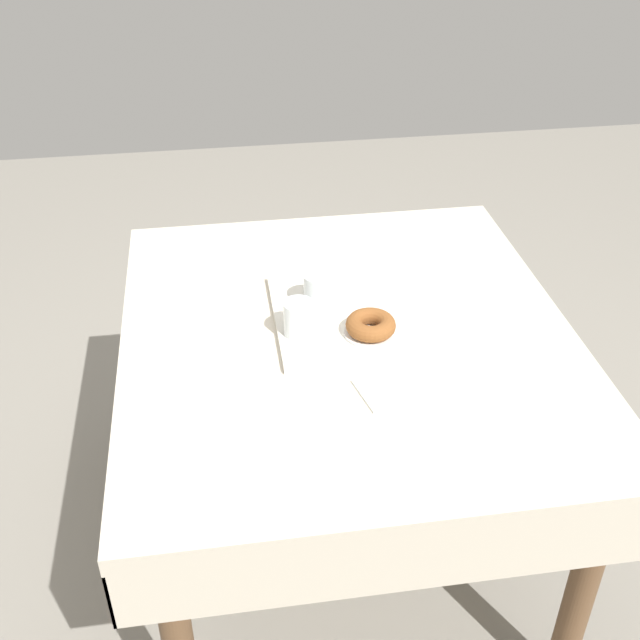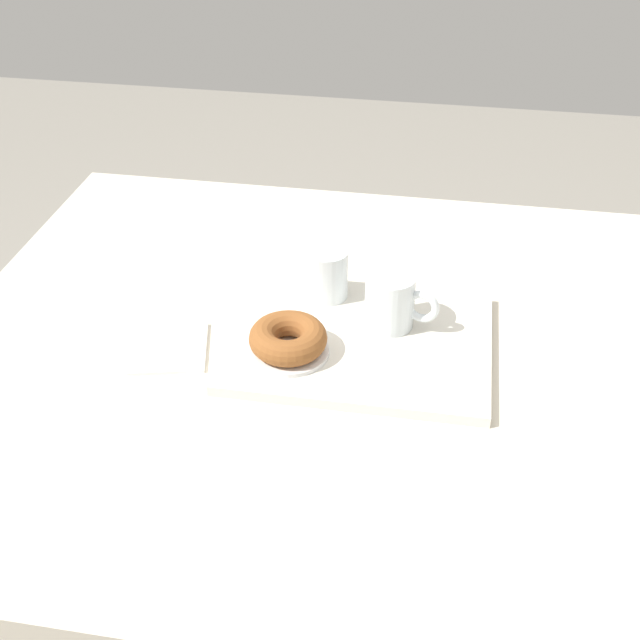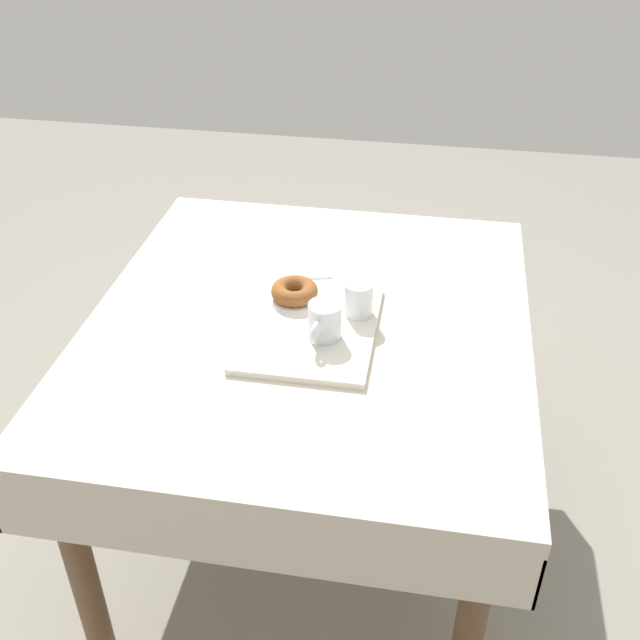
# 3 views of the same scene
# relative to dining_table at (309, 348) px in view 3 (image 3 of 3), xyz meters

# --- Properties ---
(ground_plane) EXTENTS (6.00, 6.00, 0.00)m
(ground_plane) POSITION_rel_dining_table_xyz_m (0.00, 0.00, -0.64)
(ground_plane) COLOR gray
(dining_table) EXTENTS (1.17, 1.04, 0.73)m
(dining_table) POSITION_rel_dining_table_xyz_m (0.00, 0.00, 0.00)
(dining_table) COLOR beige
(dining_table) RESTS_ON ground
(serving_tray) EXTENTS (0.39, 0.30, 0.02)m
(serving_tray) POSITION_rel_dining_table_xyz_m (-0.05, -0.01, 0.10)
(serving_tray) COLOR silver
(serving_tray) RESTS_ON dining_table
(tea_mug_left) EXTENTS (0.11, 0.08, 0.09)m
(tea_mug_left) POSITION_rel_dining_table_xyz_m (-0.09, -0.05, 0.15)
(tea_mug_left) COLOR white
(tea_mug_left) RESTS_ON serving_tray
(water_glass_near) EXTENTS (0.07, 0.07, 0.08)m
(water_glass_near) POSITION_rel_dining_table_xyz_m (0.02, -0.12, 0.14)
(water_glass_near) COLOR white
(water_glass_near) RESTS_ON serving_tray
(donut_plate_left) EXTENTS (0.12, 0.12, 0.01)m
(donut_plate_left) POSITION_rel_dining_table_xyz_m (0.05, 0.04, 0.11)
(donut_plate_left) COLOR white
(donut_plate_left) RESTS_ON serving_tray
(sugar_donut_left) EXTENTS (0.11, 0.11, 0.04)m
(sugar_donut_left) POSITION_rel_dining_table_xyz_m (0.05, 0.04, 0.13)
(sugar_donut_left) COLOR brown
(sugar_donut_left) RESTS_ON donut_plate_left
(paper_napkin) EXTENTS (0.14, 0.14, 0.01)m
(paper_napkin) POSITION_rel_dining_table_xyz_m (0.23, 0.04, 0.09)
(paper_napkin) COLOR white
(paper_napkin) RESTS_ON dining_table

